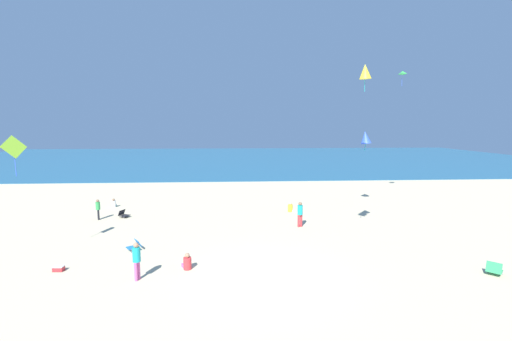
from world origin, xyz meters
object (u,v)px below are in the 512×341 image
Objects in this scene: person_5 at (114,204)px; person_3 at (300,213)px; beach_chair_far_left at (123,214)px; person_2 at (137,258)px; beach_chair_near_camera at (494,269)px; kite_lime at (14,147)px; person_0 at (187,263)px; kite_yellow at (365,72)px; kite_green at (402,73)px; cooler_box at (59,268)px; kite_blue at (366,137)px; person_4 at (291,208)px; beach_chair_mid_beach at (135,245)px; person_1 at (98,208)px.

person_3 is at bearing -121.24° from person_5.
person_2 is at bearing -45.37° from beach_chair_far_left.
kite_lime is at bearing 127.75° from beach_chair_near_camera.
person_3 is (12.05, -3.04, 0.71)m from beach_chair_far_left.
person_0 is 1.09× the size of person_5.
person_3 is at bearing -74.93° from person_0.
beach_chair_near_camera is 0.50× the size of kite_yellow.
kite_green is at bearing -123.98° from person_2.
cooler_box is at bearing 130.44° from beach_chair_near_camera.
kite_blue is at bearing 10.87° from kite_lime.
beach_chair_far_left is (-19.11, 10.66, -0.04)m from beach_chair_near_camera.
kite_green is at bearing 35.04° from beach_chair_near_camera.
person_3 reaches higher than person_4.
beach_chair_near_camera is at bearing -100.06° from kite_green.
beach_chair_mid_beach is 16.89m from beach_chair_near_camera.
kite_green is at bearing 54.15° from kite_blue.
person_5 is at bearing 163.41° from kite_yellow.
person_3 is at bearing -143.89° from kite_green.
person_4 is 0.64× the size of kite_blue.
kite_green is (23.25, 4.52, 9.96)m from person_1.
person_4 is at bearing 28.40° from beach_chair_far_left.
person_0 is 8.85m from person_3.
person_2 is (5.33, -9.71, 0.12)m from person_1.
kite_yellow reaches higher than person_0.
kite_yellow is at bearing 63.49° from beach_chair_near_camera.
kite_green is (5.44, 6.14, 0.91)m from kite_yellow.
person_3 is 1.38× the size of kite_blue.
beach_chair_far_left is 10.92m from person_2.
person_2 is 24.91m from kite_green.
kite_lime is (-7.88, 1.30, 5.17)m from person_0.
beach_chair_near_camera is 1.14× the size of person_4.
cooler_box is at bearing -163.52° from kite_blue.
person_2 reaches higher than beach_chair_mid_beach.
person_2 is 13.87m from person_4.
person_4 is (8.29, 11.10, -0.66)m from person_2.
beach_chair_near_camera is 22.06m from kite_lime.
cooler_box is 5.88m from kite_lime.
person_1 is 8.75m from kite_lime.
person_5 is (-13.83, 6.30, -0.68)m from person_3.
kite_green reaches higher than beach_chair_far_left.
kite_green is (19.02, 10.72, 10.52)m from beach_chair_mid_beach.
person_4 is at bearing 31.71° from kite_lime.
person_0 is (3.03, -2.51, 0.01)m from beach_chair_mid_beach.
person_2 reaches higher than person_1.
kite_blue is (17.70, 3.40, 0.31)m from kite_lime.
kite_lime is 1.60× the size of kite_blue.
person_4 is at bearing 144.29° from kite_yellow.
person_4 is 0.44× the size of kite_yellow.
person_1 is at bearing -137.50° from beach_chair_far_left.
beach_chair_far_left is at bearing 2.61° from person_0.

